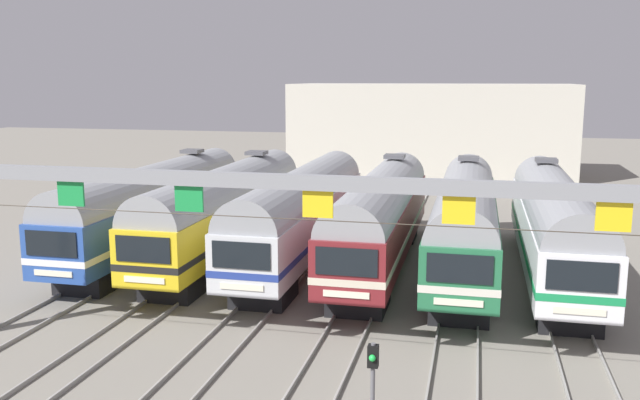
{
  "coord_description": "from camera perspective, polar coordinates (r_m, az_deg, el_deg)",
  "views": [
    {
      "loc": [
        6.43,
        -32.34,
        9.23
      ],
      "look_at": [
        -1.61,
        2.36,
        2.82
      ],
      "focal_mm": 38.28,
      "sensor_mm": 36.0,
      "label": 1
    }
  ],
  "objects": [
    {
      "name": "ground_plane",
      "position": [
        34.24,
        1.74,
        -5.44
      ],
      "size": [
        160.0,
        160.0,
        0.0
      ],
      "primitive_type": "plane",
      "color": "gray"
    },
    {
      "name": "track_bed",
      "position": [
        50.59,
        5.52,
        -0.27
      ],
      "size": [
        21.5,
        70.0,
        0.15
      ],
      "color": "gray",
      "rests_on": "ground"
    },
    {
      "name": "commuter_train_blue",
      "position": [
        36.86,
        -13.66,
        -0.32
      ],
      "size": [
        2.88,
        18.06,
        5.05
      ],
      "color": "#284C9E",
      "rests_on": "ground"
    },
    {
      "name": "commuter_train_yellow",
      "position": [
        35.26,
        -7.84,
        -0.59
      ],
      "size": [
        2.88,
        18.06,
        5.05
      ],
      "color": "gold",
      "rests_on": "ground"
    },
    {
      "name": "commuter_train_silver",
      "position": [
        34.05,
        -1.54,
        -0.88
      ],
      "size": [
        2.88,
        18.06,
        4.77
      ],
      "color": "silver",
      "rests_on": "ground"
    },
    {
      "name": "commuter_train_maroon",
      "position": [
        33.29,
        5.14,
        -1.17
      ],
      "size": [
        2.88,
        18.06,
        5.05
      ],
      "color": "maroon",
      "rests_on": "ground"
    },
    {
      "name": "commuter_train_green",
      "position": [
        33.0,
        12.03,
        -1.46
      ],
      "size": [
        2.88,
        18.06,
        5.05
      ],
      "color": "#236B42",
      "rests_on": "ground"
    },
    {
      "name": "commuter_train_white",
      "position": [
        33.19,
        18.95,
        -1.73
      ],
      "size": [
        2.88,
        18.06,
        5.05
      ],
      "color": "white",
      "rests_on": "ground"
    },
    {
      "name": "catenary_gantry",
      "position": [
        20.28,
        -5.69,
        -0.91
      ],
      "size": [
        25.23,
        0.44,
        6.97
      ],
      "color": "gray",
      "rests_on": "ground"
    },
    {
      "name": "yard_signal_mast",
      "position": [
        18.4,
        4.44,
        -13.95
      ],
      "size": [
        0.28,
        0.35,
        2.43
      ],
      "color": "#59595E",
      "rests_on": "ground"
    },
    {
      "name": "maintenance_building",
      "position": [
        66.76,
        9.25,
        5.85
      ],
      "size": [
        26.18,
        10.0,
        8.64
      ],
      "primitive_type": "cube",
      "color": "beige",
      "rests_on": "ground"
    }
  ]
}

